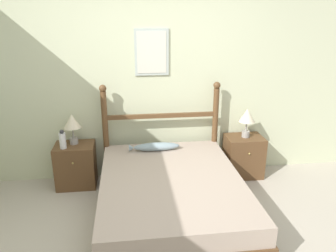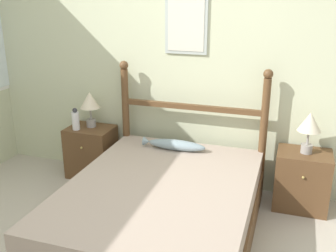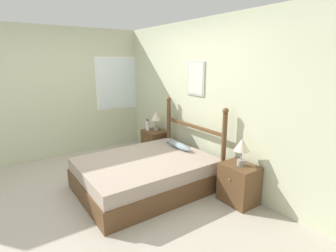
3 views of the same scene
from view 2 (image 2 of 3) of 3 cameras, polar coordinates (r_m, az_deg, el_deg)
wall_back at (r=3.91m, az=2.10°, el=9.61°), size 6.40×0.08×2.55m
bed at (r=3.25m, az=-1.11°, el=-12.15°), size 1.47×1.92×0.48m
headboard at (r=3.87m, az=3.36°, el=0.56°), size 1.49×0.09×1.26m
nightstand_left at (r=4.33m, az=-11.05°, el=-3.66°), size 0.48×0.39×0.54m
nightstand_right at (r=3.84m, az=18.84°, el=-7.43°), size 0.48×0.39×0.54m
table_lamp_left at (r=4.19m, az=-11.27°, el=3.36°), size 0.21×0.21×0.38m
table_lamp_right at (r=3.64m, az=19.85°, el=0.18°), size 0.21×0.21×0.38m
bottle at (r=4.18m, az=-13.27°, el=0.87°), size 0.08×0.08×0.23m
fish_pillow at (r=3.75m, az=0.98°, el=-2.74°), size 0.62×0.13×0.10m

